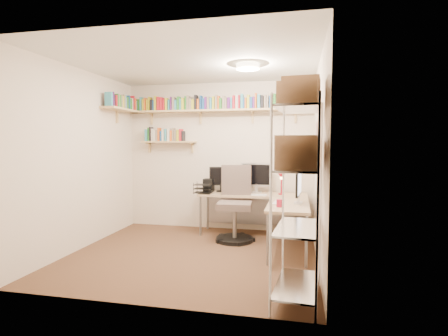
% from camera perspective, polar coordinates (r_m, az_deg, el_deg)
% --- Properties ---
extents(ground, '(3.20, 3.20, 0.00)m').
position_cam_1_polar(ground, '(4.79, -5.17, -13.88)').
color(ground, '#4B3720').
rests_on(ground, ground).
extents(room_shell, '(3.24, 3.04, 2.52)m').
position_cam_1_polar(room_shell, '(4.56, -5.23, 4.98)').
color(room_shell, beige).
rests_on(room_shell, ground).
extents(wall_shelves, '(3.12, 1.09, 0.80)m').
position_cam_1_polar(wall_shelves, '(5.94, -5.34, 9.39)').
color(wall_shelves, '#D7C179').
rests_on(wall_shelves, ground).
extents(corner_desk, '(1.78, 1.70, 1.16)m').
position_cam_1_polar(corner_desk, '(5.42, 4.88, -4.61)').
color(corner_desk, tan).
rests_on(corner_desk, ground).
extents(office_chair, '(0.60, 0.61, 1.14)m').
position_cam_1_polar(office_chair, '(5.34, 1.84, -6.69)').
color(office_chair, black).
rests_on(office_chair, ground).
extents(wire_rack, '(0.47, 0.85, 2.09)m').
position_cam_1_polar(wire_rack, '(3.27, 12.17, 4.39)').
color(wire_rack, silver).
rests_on(wire_rack, ground).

